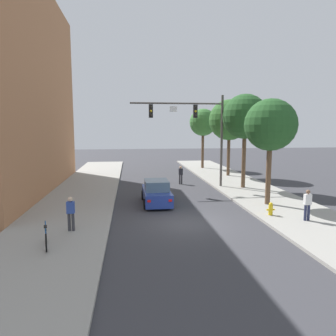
{
  "coord_description": "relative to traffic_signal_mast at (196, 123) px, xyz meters",
  "views": [
    {
      "loc": [
        -2.95,
        -15.67,
        4.96
      ],
      "look_at": [
        -0.12,
        7.38,
        2.0
      ],
      "focal_mm": 33.29,
      "sensor_mm": 36.0,
      "label": 1
    }
  ],
  "objects": [
    {
      "name": "bicycle_leaning",
      "position": [
        -8.81,
        -12.32,
        -4.85
      ],
      "size": [
        0.51,
        1.73,
        0.98
      ],
      "color": "black",
      "rests_on": "sidewalk_left"
    },
    {
      "name": "street_tree_second",
      "position": [
        3.83,
        -0.81,
        0.48
      ],
      "size": [
        3.57,
        3.57,
        7.54
      ],
      "color": "brown",
      "rests_on": "sidewalk_right"
    },
    {
      "name": "sidewalk_right",
      "position": [
        4.09,
        -9.37,
        -5.31
      ],
      "size": [
        5.0,
        60.0,
        0.15
      ],
      "primitive_type": "cube",
      "color": "#99968E",
      "rests_on": "ground"
    },
    {
      "name": "sidewalk_left",
      "position": [
        -8.91,
        -9.37,
        -5.31
      ],
      "size": [
        5.0,
        60.0,
        0.15
      ],
      "primitive_type": "cube",
      "color": "#99968E",
      "rests_on": "ground"
    },
    {
      "name": "traffic_signal_mast",
      "position": [
        0.0,
        0.0,
        0.0
      ],
      "size": [
        7.59,
        0.38,
        7.5
      ],
      "color": "#514C47",
      "rests_on": "sidewalk_right"
    },
    {
      "name": "pedestrian_sidewalk_right_walker",
      "position": [
        3.83,
        -10.14,
        -4.33
      ],
      "size": [
        0.36,
        0.22,
        1.64
      ],
      "color": "#232847",
      "rests_on": "sidewalk_right"
    },
    {
      "name": "car_lead_blue",
      "position": [
        -3.66,
        -4.92,
        -4.67
      ],
      "size": [
        1.87,
        4.26,
        1.6
      ],
      "color": "navy",
      "rests_on": "ground"
    },
    {
      "name": "ground_plane",
      "position": [
        -2.41,
        -9.37,
        -5.39
      ],
      "size": [
        120.0,
        120.0,
        0.0
      ],
      "primitive_type": "plane",
      "color": "#38383D"
    },
    {
      "name": "street_tree_farthest",
      "position": [
        3.48,
        12.11,
        0.26
      ],
      "size": [
        3.27,
        3.27,
        7.17
      ],
      "color": "brown",
      "rests_on": "sidewalk_right"
    },
    {
      "name": "street_tree_third",
      "position": [
        4.66,
        5.7,
        0.4
      ],
      "size": [
        4.1,
        4.1,
        7.71
      ],
      "color": "brown",
      "rests_on": "sidewalk_right"
    },
    {
      "name": "fire_hydrant",
      "position": [
        2.4,
        -8.93,
        -4.88
      ],
      "size": [
        0.48,
        0.24,
        0.72
      ],
      "color": "gold",
      "rests_on": "sidewalk_right"
    },
    {
      "name": "street_tree_nearest",
      "position": [
        3.35,
        -6.45,
        -0.24
      ],
      "size": [
        3.24,
        3.24,
        6.66
      ],
      "color": "brown",
      "rests_on": "sidewalk_right"
    },
    {
      "name": "pedestrian_sidewalk_left_walker",
      "position": [
        -8.16,
        -10.35,
        -4.33
      ],
      "size": [
        0.36,
        0.22,
        1.64
      ],
      "color": "#333338",
      "rests_on": "sidewalk_left"
    },
    {
      "name": "pedestrian_crossing_road",
      "position": [
        -0.88,
        2.11,
        -4.48
      ],
      "size": [
        0.36,
        0.22,
        1.64
      ],
      "color": "#333338",
      "rests_on": "ground"
    }
  ]
}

